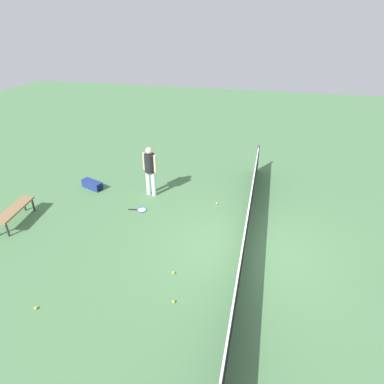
{
  "coord_description": "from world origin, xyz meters",
  "views": [
    {
      "loc": [
        7.21,
        0.27,
        5.54
      ],
      "look_at": [
        -1.14,
        -1.67,
        0.9
      ],
      "focal_mm": 31.62,
      "sensor_mm": 36.0,
      "label": 1
    }
  ],
  "objects": [
    {
      "name": "tennis_ball_near_player",
      "position": [
        3.02,
        -4.07,
        0.03
      ],
      "size": [
        0.07,
        0.07,
        0.07
      ],
      "primitive_type": "sphere",
      "color": "#C6E033",
      "rests_on": "ground_plane"
    },
    {
      "name": "courtside_bench",
      "position": [
        0.24,
        -6.64,
        0.42
      ],
      "size": [
        1.53,
        0.56,
        0.48
      ],
      "color": "olive",
      "rests_on": "ground_plane"
    },
    {
      "name": "tennis_ball_by_net",
      "position": [
        1.33,
        -1.55,
        0.03
      ],
      "size": [
        0.07,
        0.07,
        0.07
      ],
      "primitive_type": "sphere",
      "color": "#C6E033",
      "rests_on": "ground_plane"
    },
    {
      "name": "tennis_ball_midcourt",
      "position": [
        -2.14,
        -1.08,
        0.03
      ],
      "size": [
        0.07,
        0.07,
        0.07
      ],
      "primitive_type": "sphere",
      "color": "#C6E033",
      "rests_on": "ground_plane"
    },
    {
      "name": "tennis_ball_baseline",
      "position": [
        2.2,
        -1.3,
        0.03
      ],
      "size": [
        0.07,
        0.07,
        0.07
      ],
      "primitive_type": "sphere",
      "color": "#C6E033",
      "rests_on": "ground_plane"
    },
    {
      "name": "court_net",
      "position": [
        0.0,
        0.0,
        0.5
      ],
      "size": [
        10.09,
        0.09,
        1.07
      ],
      "color": "#4C4C51",
      "rests_on": "ground_plane"
    },
    {
      "name": "player_near_side",
      "position": [
        -2.28,
        -3.35,
        1.01
      ],
      "size": [
        0.42,
        0.52,
        1.7
      ],
      "color": "white",
      "rests_on": "ground_plane"
    },
    {
      "name": "equipment_bag",
      "position": [
        -2.23,
        -5.49,
        0.14
      ],
      "size": [
        0.56,
        0.85,
        0.28
      ],
      "color": "navy",
      "rests_on": "ground_plane"
    },
    {
      "name": "ground_plane",
      "position": [
        0.0,
        0.0,
        0.0
      ],
      "size": [
        40.0,
        40.0,
        0.0
      ],
      "primitive_type": "plane",
      "color": "#4C7A4C"
    },
    {
      "name": "tennis_racket_near_player",
      "position": [
        -1.23,
        -3.34,
        0.01
      ],
      "size": [
        0.36,
        0.6,
        0.03
      ],
      "color": "blue",
      "rests_on": "ground_plane"
    }
  ]
}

